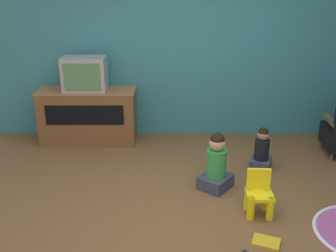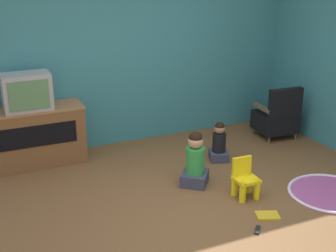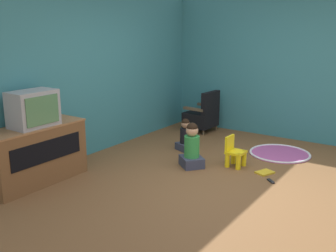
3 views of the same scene
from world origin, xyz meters
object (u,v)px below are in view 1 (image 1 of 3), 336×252
object	(u,v)px
television	(83,74)
book	(265,242)
child_watching_center	(260,150)
tv_cabinet	(87,115)
yellow_kid_chair	(258,196)
child_watching_left	(215,165)

from	to	relation	value
television	book	distance (m)	3.28
child_watching_center	television	bearing A→B (deg)	90.11
tv_cabinet	child_watching_center	bearing A→B (deg)	-20.88
tv_cabinet	child_watching_center	distance (m)	2.49
child_watching_center	book	distance (m)	1.56
tv_cabinet	book	world-z (taller)	tv_cabinet
yellow_kid_chair	child_watching_center	distance (m)	1.06
television	book	xyz separation A→B (m)	(2.04, -2.36, -1.00)
television	child_watching_center	bearing A→B (deg)	-20.07
tv_cabinet	child_watching_left	xyz separation A→B (m)	(1.69, -1.39, -0.11)
television	child_watching_center	size ratio (longest dim) A/B	1.09
yellow_kid_chair	child_watching_center	size ratio (longest dim) A/B	0.84
book	child_watching_left	bearing A→B (deg)	-49.05
tv_cabinet	yellow_kid_chair	distance (m)	2.82
child_watching_center	child_watching_left	bearing A→B (deg)	149.11
tv_cabinet	yellow_kid_chair	size ratio (longest dim) A/B	3.01
tv_cabinet	child_watching_left	size ratio (longest dim) A/B	2.04
child_watching_center	yellow_kid_chair	bearing A→B (deg)	-173.64
tv_cabinet	child_watching_center	size ratio (longest dim) A/B	2.54
television	book	bearing A→B (deg)	-49.18
tv_cabinet	television	size ratio (longest dim) A/B	2.32
child_watching_left	child_watching_center	distance (m)	0.81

